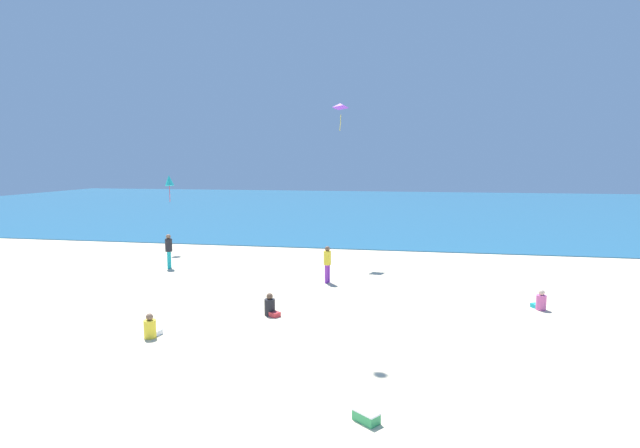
{
  "coord_description": "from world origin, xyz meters",
  "views": [
    {
      "loc": [
        3.29,
        -9.3,
        5.42
      ],
      "look_at": [
        0.0,
        8.29,
        3.18
      ],
      "focal_mm": 28.14,
      "sensor_mm": 36.0,
      "label": 1
    }
  ],
  "objects_px": {
    "cooler_box": "(366,416)",
    "person_0": "(540,302)",
    "person_1": "(270,307)",
    "kite_teal": "(169,180)",
    "person_3": "(169,249)",
    "kite_purple": "(340,106)",
    "person_2": "(327,262)",
    "person_4": "(151,328)"
  },
  "relations": [
    {
      "from": "cooler_box",
      "to": "person_3",
      "type": "xyz_separation_m",
      "value": [
        -11.29,
        13.31,
        0.89
      ]
    },
    {
      "from": "person_2",
      "to": "person_3",
      "type": "xyz_separation_m",
      "value": [
        -8.44,
        1.53,
        0.05
      ]
    },
    {
      "from": "person_2",
      "to": "kite_purple",
      "type": "distance_m",
      "value": 9.48
    },
    {
      "from": "person_2",
      "to": "person_4",
      "type": "relative_size",
      "value": 2.15
    },
    {
      "from": "cooler_box",
      "to": "kite_purple",
      "type": "distance_m",
      "value": 19.74
    },
    {
      "from": "cooler_box",
      "to": "person_1",
      "type": "bearing_deg",
      "value": 120.99
    },
    {
      "from": "cooler_box",
      "to": "person_4",
      "type": "bearing_deg",
      "value": 151.33
    },
    {
      "from": "person_4",
      "to": "kite_purple",
      "type": "relative_size",
      "value": 0.5
    },
    {
      "from": "person_2",
      "to": "kite_teal",
      "type": "bearing_deg",
      "value": 171.0
    },
    {
      "from": "cooler_box",
      "to": "kite_teal",
      "type": "height_order",
      "value": "kite_teal"
    },
    {
      "from": "person_2",
      "to": "person_3",
      "type": "distance_m",
      "value": 8.57
    },
    {
      "from": "person_2",
      "to": "person_0",
      "type": "bearing_deg",
      "value": 3.74
    },
    {
      "from": "kite_teal",
      "to": "cooler_box",
      "type": "bearing_deg",
      "value": -52.98
    },
    {
      "from": "kite_teal",
      "to": "person_0",
      "type": "bearing_deg",
      "value": -24.59
    },
    {
      "from": "person_0",
      "to": "person_1",
      "type": "bearing_deg",
      "value": 78.66
    },
    {
      "from": "cooler_box",
      "to": "person_0",
      "type": "bearing_deg",
      "value": 58.91
    },
    {
      "from": "person_4",
      "to": "person_2",
      "type": "bearing_deg",
      "value": -18.46
    },
    {
      "from": "person_0",
      "to": "person_1",
      "type": "height_order",
      "value": "person_1"
    },
    {
      "from": "cooler_box",
      "to": "kite_teal",
      "type": "distance_m",
      "value": 22.8
    },
    {
      "from": "person_3",
      "to": "kite_purple",
      "type": "bearing_deg",
      "value": 14.11
    },
    {
      "from": "person_4",
      "to": "kite_purple",
      "type": "distance_m",
      "value": 16.47
    },
    {
      "from": "person_2",
      "to": "person_4",
      "type": "distance_m",
      "value": 8.99
    },
    {
      "from": "person_4",
      "to": "kite_purple",
      "type": "bearing_deg",
      "value": -6.35
    },
    {
      "from": "cooler_box",
      "to": "person_4",
      "type": "relative_size",
      "value": 0.82
    },
    {
      "from": "person_1",
      "to": "kite_teal",
      "type": "bearing_deg",
      "value": 165.67
    },
    {
      "from": "kite_teal",
      "to": "person_1",
      "type": "bearing_deg",
      "value": -49.76
    },
    {
      "from": "kite_purple",
      "to": "kite_teal",
      "type": "xyz_separation_m",
      "value": [
        -10.33,
        0.26,
        -4.13
      ]
    },
    {
      "from": "person_4",
      "to": "cooler_box",
      "type": "bearing_deg",
      "value": -109.39
    },
    {
      "from": "person_0",
      "to": "kite_purple",
      "type": "distance_m",
      "value": 14.61
    },
    {
      "from": "person_0",
      "to": "person_4",
      "type": "distance_m",
      "value": 13.66
    },
    {
      "from": "person_1",
      "to": "kite_teal",
      "type": "height_order",
      "value": "kite_teal"
    },
    {
      "from": "person_1",
      "to": "kite_teal",
      "type": "relative_size",
      "value": 0.48
    },
    {
      "from": "cooler_box",
      "to": "kite_purple",
      "type": "height_order",
      "value": "kite_purple"
    },
    {
      "from": "person_2",
      "to": "kite_teal",
      "type": "distance_m",
      "value": 12.72
    },
    {
      "from": "person_3",
      "to": "person_0",
      "type": "bearing_deg",
      "value": -27.69
    },
    {
      "from": "person_0",
      "to": "kite_purple",
      "type": "relative_size",
      "value": 0.49
    },
    {
      "from": "person_3",
      "to": "cooler_box",
      "type": "bearing_deg",
      "value": -63.61
    },
    {
      "from": "cooler_box",
      "to": "person_0",
      "type": "xyz_separation_m",
      "value": [
        5.54,
        9.19,
        0.15
      ]
    },
    {
      "from": "person_1",
      "to": "person_2",
      "type": "xyz_separation_m",
      "value": [
        1.17,
        5.08,
        0.67
      ]
    },
    {
      "from": "person_1",
      "to": "person_3",
      "type": "xyz_separation_m",
      "value": [
        -7.27,
        6.62,
        0.72
      ]
    },
    {
      "from": "person_0",
      "to": "person_3",
      "type": "bearing_deg",
      "value": 50.3
    },
    {
      "from": "person_0",
      "to": "person_1",
      "type": "relative_size",
      "value": 0.96
    }
  ]
}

